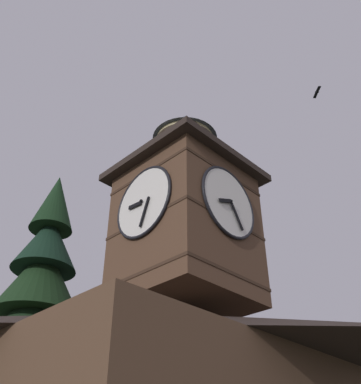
{
  "coord_description": "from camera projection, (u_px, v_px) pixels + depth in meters",
  "views": [
    {
      "loc": [
        9.93,
        8.48,
        1.56
      ],
      "look_at": [
        0.31,
        -1.05,
        10.61
      ],
      "focal_mm": 42.83,
      "sensor_mm": 36.0,
      "label": 1
    }
  ],
  "objects": [
    {
      "name": "moon",
      "position": [
        4.0,
        363.0,
        47.31
      ],
      "size": [
        1.57,
        1.57,
        1.57
      ],
      "color": "silver"
    },
    {
      "name": "pine_tree_behind",
      "position": [
        28.0,
        355.0,
        15.27
      ],
      "size": [
        5.25,
        5.25,
        12.84
      ],
      "color": "#473323",
      "rests_on": "ground_plane"
    },
    {
      "name": "clock_tower",
      "position": [
        185.0,
        217.0,
        15.32
      ],
      "size": [
        4.34,
        4.34,
        7.7
      ],
      "color": "brown",
      "rests_on": "building_main"
    },
    {
      "name": "flying_bird_high",
      "position": [
        317.0,
        92.0,
        20.89
      ],
      "size": [
        0.58,
        0.65,
        0.1
      ],
      "color": "black"
    }
  ]
}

